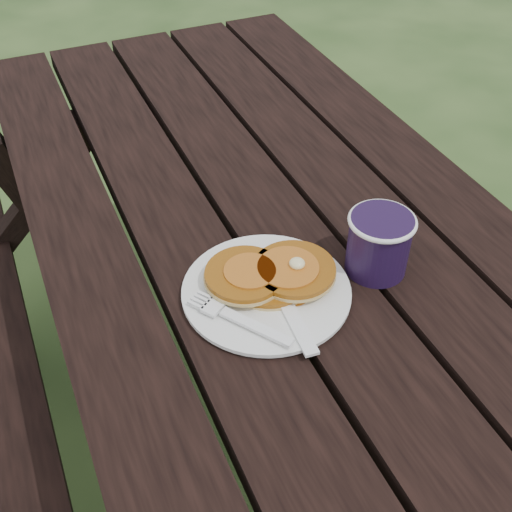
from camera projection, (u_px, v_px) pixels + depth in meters
name	position (u px, v px, depth m)	size (l,w,h in m)	color
ground	(285.00, 495.00, 1.49)	(60.00, 60.00, 0.00)	#293F1B
picnic_table	(291.00, 401.00, 1.25)	(1.36, 1.80, 0.75)	black
plate	(266.00, 292.00, 0.92)	(0.24, 0.24, 0.01)	white
pancake_stack	(271.00, 274.00, 0.92)	(0.19, 0.14, 0.04)	#995611
knife	(288.00, 307.00, 0.89)	(0.02, 0.18, 0.01)	white
fork	(256.00, 327.00, 0.85)	(0.03, 0.16, 0.01)	white
coffee_cup	(379.00, 241.00, 0.93)	(0.10, 0.10, 0.10)	#1E0F30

